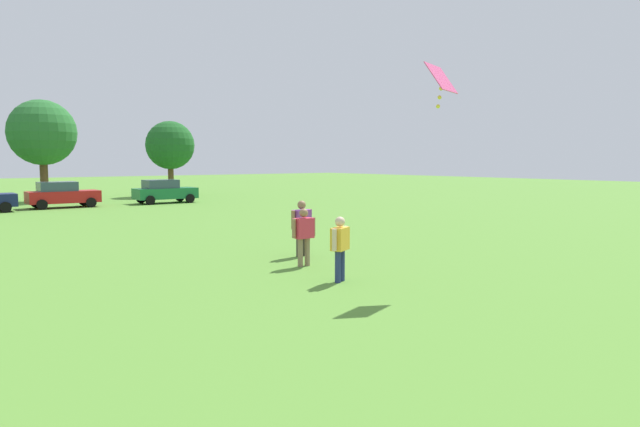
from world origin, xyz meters
TOP-DOWN VIEW (x-y plane):
  - ground_plane at (0.00, 30.00)m, footprint 160.00×160.00m
  - adult_bystander at (4.59, 13.94)m, footprint 0.72×0.51m
  - bystander_near_trees at (5.08, 16.19)m, footprint 0.80×0.31m
  - bystander_midfield at (6.01, 17.60)m, footprint 0.85×0.40m
  - kite at (6.58, 12.47)m, footprint 1.21×0.84m
  - parked_car_red_2 at (4.27, 41.90)m, footprint 4.30×2.02m
  - parked_car_green_3 at (11.00, 41.57)m, footprint 4.30×2.02m
  - tree_right at (4.54, 48.47)m, footprint 4.81×4.81m
  - tree_far_right at (14.53, 48.89)m, footprint 4.09×4.09m

SIDE VIEW (x-z plane):
  - ground_plane at x=0.00m, z-range 0.00..0.00m
  - parked_car_red_2 at x=4.27m, z-range 0.02..1.70m
  - parked_car_green_3 at x=11.00m, z-range 0.02..1.70m
  - adult_bystander at x=4.59m, z-range 0.15..1.81m
  - bystander_near_trees at x=5.08m, z-range 0.16..1.84m
  - bystander_midfield at x=6.01m, z-range 0.17..1.95m
  - tree_far_right at x=14.53m, z-range 1.12..7.50m
  - kite at x=6.58m, z-range 4.46..5.55m
  - tree_right at x=4.54m, z-range 1.31..8.81m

